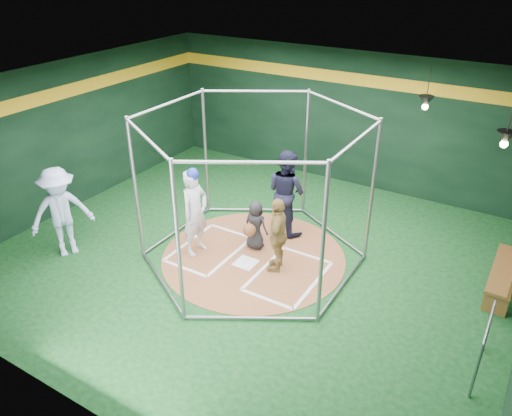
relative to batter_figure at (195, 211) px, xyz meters
The scene contains 15 objects.
room_shell 1.45m from the batter_figure, 21.48° to the left, with size 10.10×9.10×3.53m.
clay_disc 1.54m from the batter_figure, 21.14° to the left, with size 3.80×3.80×0.01m, color #935835.
home_plate 1.47m from the batter_figure, ahead, with size 0.43×0.43×0.01m, color white.
batter_box_left 0.97m from the batter_figure, 46.37° to the left, with size 1.17×1.77×0.01m.
batter_box_right 2.29m from the batter_figure, ahead, with size 1.17×1.77×0.01m.
batting_cage 1.33m from the batter_figure, 21.14° to the left, with size 4.05×4.67×3.00m.
pendant_lamp_near 5.53m from the batter_figure, 50.50° to the left, with size 0.34×0.34×0.90m.
pendant_lamp_far 5.95m from the batter_figure, 25.41° to the left, with size 0.34×0.34×0.90m.
batter_figure is the anchor object (origin of this frame).
visitor_leopard 1.79m from the batter_figure, 10.40° to the left, with size 0.91×0.38×1.55m, color tan.
catcher_figure 1.29m from the batter_figure, 37.23° to the left, with size 0.54×0.57×1.08m.
umpire 2.09m from the batter_figure, 55.66° to the left, with size 0.94×0.73×1.93m, color black.
bystander_blue 2.70m from the batter_figure, 147.68° to the right, with size 1.25×0.72×1.93m, color #ABBBE2.
dugout_bench 6.08m from the batter_figure, 18.30° to the left, with size 0.43×1.83×1.07m.
steel_railing 5.71m from the batter_figure, ahead, with size 0.05×1.15×1.00m.
Camera 1 is at (4.55, -7.42, 5.75)m, focal length 35.00 mm.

